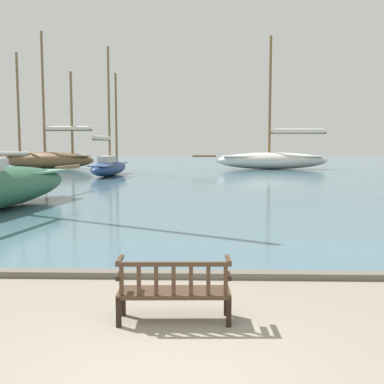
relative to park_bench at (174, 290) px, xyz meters
name	(u,v)px	position (x,y,z in m)	size (l,w,h in m)	color
ground_plane	(167,375)	(0.02, -1.58, -0.47)	(160.00, 160.00, 0.00)	gray
harbor_water	(202,167)	(0.02, 42.42, -0.43)	(100.00, 80.00, 0.08)	slate
quay_edge_kerb	(183,274)	(0.02, 2.27, -0.41)	(40.00, 0.30, 0.12)	#675F54
park_bench	(174,290)	(0.00, 0.00, 0.00)	(1.62, 0.57, 0.92)	black
sailboat_mid_port	(48,157)	(-14.42, 38.14, 0.71)	(10.71, 2.98, 12.62)	brown
sailboat_far_starboard	(272,159)	(6.60, 38.29, 0.55)	(12.61, 2.97, 12.10)	silver
sailboat_nearest_starboard	(109,165)	(-6.78, 29.04, 0.38)	(2.19, 7.82, 9.48)	navy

